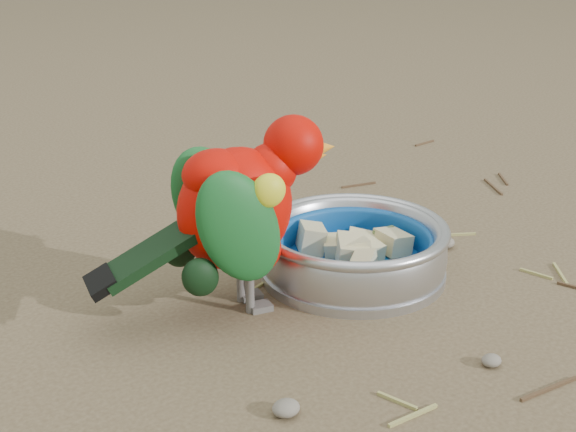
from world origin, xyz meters
TOP-DOWN VIEW (x-y plane):
  - ground at (0.00, 0.00)m, footprint 60.00×60.00m
  - food_bowl at (-0.00, 0.09)m, footprint 0.21×0.21m
  - bowl_wall at (-0.00, 0.09)m, footprint 0.21×0.21m
  - fruit_wedges at (-0.00, 0.09)m, footprint 0.12×0.12m
  - lory_parrot at (-0.14, 0.11)m, footprint 0.25×0.17m
  - ground_debris at (-0.01, 0.00)m, footprint 0.90×0.80m

SIDE VIEW (x-z plane):
  - ground at x=0.00m, z-range 0.00..0.00m
  - ground_debris at x=-0.01m, z-range 0.00..0.01m
  - food_bowl at x=0.00m, z-range 0.00..0.02m
  - fruit_wedges at x=0.00m, z-range 0.02..0.05m
  - bowl_wall at x=0.00m, z-range 0.02..0.06m
  - lory_parrot at x=-0.14m, z-range 0.00..0.19m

